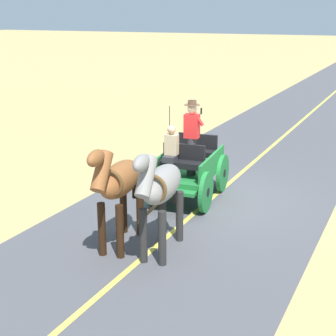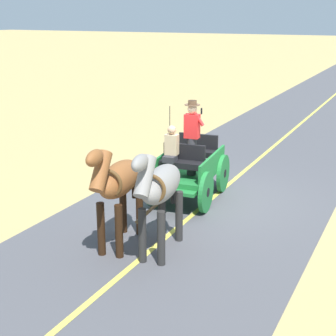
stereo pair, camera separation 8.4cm
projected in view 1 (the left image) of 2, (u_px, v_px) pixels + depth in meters
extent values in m
plane|color=tan|center=(211.00, 199.00, 12.57)|extent=(200.00, 200.00, 0.00)
cube|color=#4C4C51|center=(211.00, 199.00, 12.57)|extent=(5.69, 160.00, 0.01)
cube|color=#DBCC4C|center=(211.00, 198.00, 12.57)|extent=(0.12, 160.00, 0.00)
cube|color=#1E7233|center=(189.00, 172.00, 12.48)|extent=(1.42, 2.31, 0.12)
cube|color=#1E7233|center=(212.00, 164.00, 12.21)|extent=(0.27, 2.09, 0.44)
cube|color=#1E7233|center=(168.00, 159.00, 12.58)|extent=(0.27, 2.09, 0.44)
cube|color=#1E7233|center=(173.00, 192.00, 11.41)|extent=(1.10, 0.35, 0.08)
cube|color=#1E7233|center=(203.00, 166.00, 13.61)|extent=(0.74, 0.27, 0.06)
cube|color=black|center=(182.00, 164.00, 11.82)|extent=(1.05, 0.46, 0.14)
cube|color=black|center=(184.00, 153.00, 11.92)|extent=(1.02, 0.18, 0.44)
cube|color=black|center=(196.00, 152.00, 12.81)|extent=(1.05, 0.46, 0.14)
cube|color=black|center=(198.00, 142.00, 12.91)|extent=(1.02, 0.18, 0.44)
cylinder|color=#1E7233|center=(206.00, 192.00, 11.62)|extent=(0.20, 0.97, 0.96)
cylinder|color=black|center=(206.00, 192.00, 11.62)|extent=(0.14, 0.22, 0.21)
cylinder|color=#1E7233|center=(153.00, 186.00, 12.05)|extent=(0.20, 0.97, 0.96)
cylinder|color=black|center=(153.00, 186.00, 12.05)|extent=(0.14, 0.22, 0.21)
cylinder|color=#1E7233|center=(223.00, 173.00, 13.01)|extent=(0.20, 0.97, 0.96)
cylinder|color=black|center=(223.00, 173.00, 13.01)|extent=(0.14, 0.22, 0.21)
cylinder|color=#1E7233|center=(175.00, 168.00, 13.43)|extent=(0.20, 0.97, 0.96)
cylinder|color=black|center=(175.00, 168.00, 13.43)|extent=(0.14, 0.22, 0.21)
cylinder|color=brown|center=(157.00, 204.00, 10.52)|extent=(0.27, 2.00, 0.07)
cylinder|color=black|center=(170.00, 134.00, 11.72)|extent=(0.02, 0.02, 1.30)
cylinder|color=#2D2D33|center=(191.00, 156.00, 11.98)|extent=(0.22, 0.22, 0.90)
cube|color=red|center=(192.00, 126.00, 11.77)|extent=(0.36, 0.25, 0.56)
sphere|color=beige|center=(192.00, 109.00, 11.65)|extent=(0.22, 0.22, 0.22)
cylinder|color=#473323|center=(192.00, 105.00, 11.62)|extent=(0.36, 0.36, 0.01)
cylinder|color=#473323|center=(192.00, 103.00, 11.61)|extent=(0.20, 0.20, 0.10)
cylinder|color=red|center=(199.00, 119.00, 11.62)|extent=(0.27, 0.11, 0.32)
cube|color=black|center=(201.00, 111.00, 11.52)|extent=(0.03, 0.07, 0.14)
cube|color=#2D2D33|center=(170.00, 159.00, 11.76)|extent=(0.31, 0.35, 0.14)
cube|color=tan|center=(172.00, 144.00, 11.77)|extent=(0.32, 0.23, 0.48)
sphere|color=tan|center=(172.00, 130.00, 11.67)|extent=(0.20, 0.20, 0.20)
ellipsoid|color=gray|center=(162.00, 184.00, 9.44)|extent=(0.77, 1.62, 0.64)
cylinder|color=#272726|center=(162.00, 238.00, 9.13)|extent=(0.15, 0.15, 1.05)
cylinder|color=#272726|center=(143.00, 236.00, 9.24)|extent=(0.15, 0.15, 1.05)
cylinder|color=#272726|center=(180.00, 216.00, 10.13)|extent=(0.15, 0.15, 1.05)
cylinder|color=#272726|center=(162.00, 214.00, 10.23)|extent=(0.15, 0.15, 1.05)
cylinder|color=gray|center=(146.00, 177.00, 8.55)|extent=(0.35, 0.68, 0.73)
ellipsoid|color=gray|center=(141.00, 163.00, 8.26)|extent=(0.29, 0.57, 0.28)
cube|color=#272726|center=(147.00, 174.00, 8.56)|extent=(0.13, 0.51, 0.56)
cylinder|color=#272726|center=(174.00, 187.00, 10.20)|extent=(0.11, 0.11, 0.70)
torus|color=brown|center=(152.00, 189.00, 8.92)|extent=(0.55, 0.15, 0.55)
ellipsoid|color=brown|center=(121.00, 179.00, 9.72)|extent=(0.80, 1.63, 0.64)
cylinder|color=black|center=(120.00, 232.00, 9.41)|extent=(0.15, 0.15, 1.05)
cylinder|color=black|center=(102.00, 229.00, 9.52)|extent=(0.15, 0.15, 1.05)
cylinder|color=black|center=(140.00, 211.00, 10.41)|extent=(0.15, 0.15, 1.05)
cylinder|color=black|center=(123.00, 209.00, 10.52)|extent=(0.15, 0.15, 1.05)
cylinder|color=brown|center=(102.00, 171.00, 8.83)|extent=(0.36, 0.68, 0.73)
ellipsoid|color=brown|center=(96.00, 158.00, 8.54)|extent=(0.30, 0.57, 0.28)
cube|color=black|center=(102.00, 169.00, 8.84)|extent=(0.14, 0.51, 0.56)
cylinder|color=black|center=(134.00, 182.00, 10.48)|extent=(0.11, 0.11, 0.70)
torus|color=brown|center=(109.00, 184.00, 9.19)|extent=(0.55, 0.16, 0.55)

